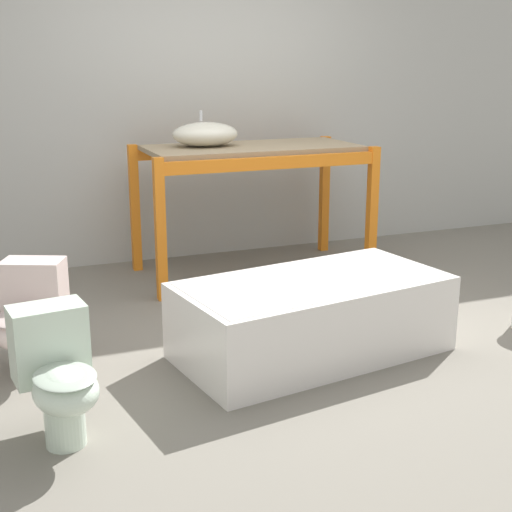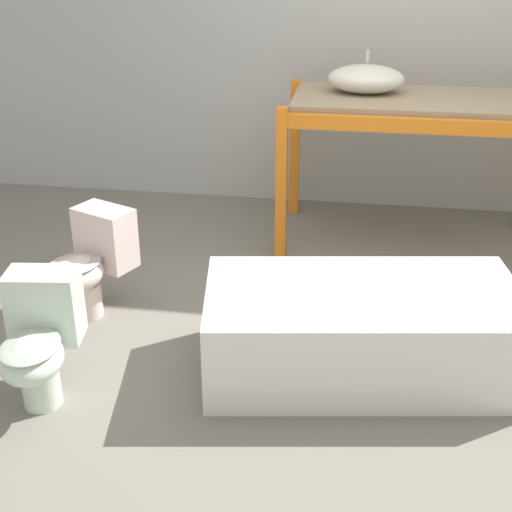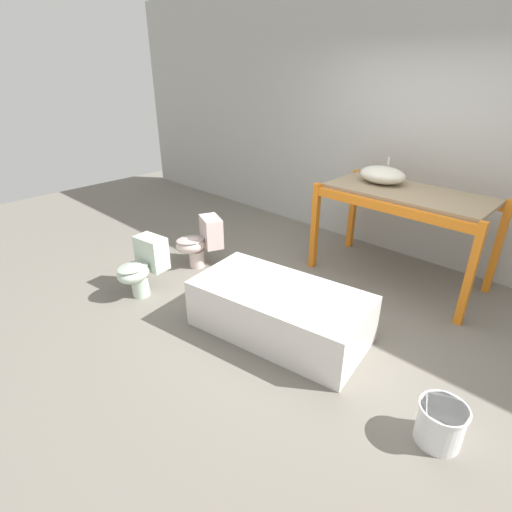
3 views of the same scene
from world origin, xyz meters
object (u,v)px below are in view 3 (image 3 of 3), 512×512
at_px(toilet_far, 201,240).
at_px(bucket_white, 441,423).
at_px(toilet_near, 143,265).
at_px(sink_basin, 382,175).
at_px(bathtub_main, 280,308).

relative_size(toilet_far, bucket_white, 1.98).
xyz_separation_m(toilet_far, bucket_white, (3.05, -0.53, -0.18)).
height_order(toilet_near, toilet_far, same).
xyz_separation_m(sink_basin, bucket_white, (1.57, -1.94, -0.96)).
xyz_separation_m(toilet_near, bucket_white, (2.99, 0.29, -0.18)).
relative_size(bathtub_main, toilet_near, 2.76).
relative_size(toilet_near, bucket_white, 1.94).
relative_size(bathtub_main, bucket_white, 5.34).
bearing_deg(bucket_white, toilet_far, 170.05).
bearing_deg(bucket_white, bathtub_main, 173.47).
bearing_deg(toilet_near, sink_basin, 49.99).
height_order(sink_basin, bucket_white, sink_basin).
relative_size(sink_basin, toilet_near, 0.86).
xyz_separation_m(sink_basin, toilet_far, (-1.48, -1.40, -0.79)).
distance_m(toilet_near, toilet_far, 0.83).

